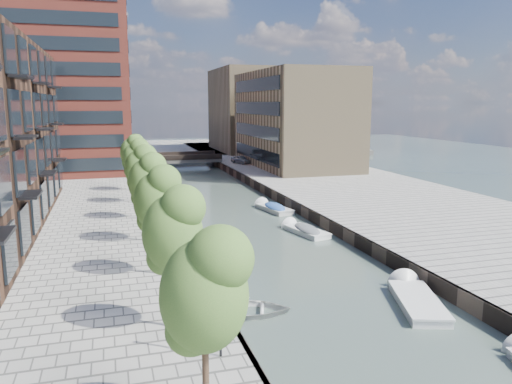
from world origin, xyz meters
name	(u,v)px	position (x,y,z in m)	size (l,w,h in m)	color
water	(222,205)	(0.00, 40.00, 0.00)	(300.00, 300.00, 0.00)	#38473F
quay_right	(363,193)	(16.00, 40.00, 0.50)	(20.00, 140.00, 1.00)	gray
quay_wall_left	(162,204)	(-6.10, 40.00, 0.50)	(0.25, 140.00, 1.00)	#332823
quay_wall_right	(279,198)	(6.10, 40.00, 0.50)	(0.25, 140.00, 1.00)	#332823
far_closure	(162,149)	(0.00, 100.00, 0.50)	(80.00, 40.00, 1.00)	gray
tower	(57,60)	(-17.00, 65.00, 16.00)	(18.00, 18.00, 30.00)	maroon
tan_block_near	(294,119)	(16.00, 62.00, 8.00)	(12.00, 25.00, 14.00)	#8D7856
tan_block_far	(248,110)	(16.00, 88.00, 9.00)	(12.00, 20.00, 16.00)	#8D7856
bridge	(179,159)	(0.00, 72.00, 1.39)	(13.00, 6.00, 1.30)	gray
tree_0	(204,288)	(-8.50, 4.00, 5.31)	(2.50, 2.50, 5.95)	#382619
tree_1	(173,228)	(-8.50, 11.00, 5.31)	(2.50, 2.50, 5.95)	#382619
tree_2	(156,197)	(-8.50, 18.00, 5.31)	(2.50, 2.50, 5.95)	#382619
tree_3	(147,179)	(-8.50, 25.00, 5.31)	(2.50, 2.50, 5.95)	#382619
tree_4	(140,166)	(-8.50, 32.00, 5.31)	(2.50, 2.50, 5.95)	#382619
tree_5	(136,157)	(-8.50, 39.00, 5.31)	(2.50, 2.50, 5.95)	#382619
tree_6	(132,151)	(-8.50, 46.00, 5.31)	(2.50, 2.50, 5.95)	#382619
lamp_0	(220,292)	(-7.20, 8.00, 3.51)	(0.24, 0.24, 4.12)	black
lamp_1	(169,207)	(-7.20, 24.00, 3.51)	(0.24, 0.24, 4.12)	black
lamp_2	(149,174)	(-7.20, 40.00, 3.51)	(0.24, 0.24, 4.12)	black
sloop_2	(212,275)	(-5.20, 19.57, 0.00)	(2.99, 4.19, 0.87)	maroon
sloop_3	(248,313)	(-4.60, 13.60, 0.00)	(3.08, 4.31, 0.89)	silver
sloop_4	(176,203)	(-4.32, 42.77, 0.00)	(3.03, 4.24, 0.88)	black
motorboat_2	(414,299)	(4.25, 12.60, 0.11)	(3.63, 5.96, 1.88)	silver
motorboat_3	(272,208)	(4.19, 36.32, 0.20)	(2.67, 5.28, 1.68)	#B7B8B5
motorboat_4	(304,230)	(3.93, 27.45, 0.19)	(2.66, 5.01, 1.59)	silver
car	(241,160)	(8.84, 66.12, 1.64)	(1.51, 3.76, 1.28)	#979B9C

